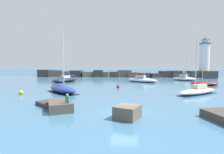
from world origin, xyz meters
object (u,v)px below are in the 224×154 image
at_px(lighthouse, 205,60).
at_px(sailboat_moored_0, 65,80).
at_px(sailboat_moored_5, 184,78).
at_px(sailboat_moored_2, 204,83).
at_px(sailboat_moored_3, 142,80).
at_px(mooring_buoy_far_side, 118,86).
at_px(person_on_rocks, 67,102).
at_px(sailboat_moored_4, 198,91).
at_px(mooring_buoy_orange_near, 21,92).
at_px(sailboat_moored_1, 62,89).

bearing_deg(lighthouse, sailboat_moored_0, -154.27).
bearing_deg(sailboat_moored_5, sailboat_moored_2, -88.47).
distance_m(sailboat_moored_3, mooring_buoy_far_side, 12.75).
bearing_deg(mooring_buoy_far_side, person_on_rocks, -103.46).
bearing_deg(person_on_rocks, sailboat_moored_4, 34.10).
height_order(sailboat_moored_2, mooring_buoy_orange_near, sailboat_moored_2).
xyz_separation_m(sailboat_moored_3, sailboat_moored_4, (6.65, -17.79, -0.09)).
bearing_deg(lighthouse, sailboat_moored_4, -115.04).
bearing_deg(lighthouse, sailboat_moored_2, -113.85).
relative_size(sailboat_moored_3, sailboat_moored_5, 1.05).
relative_size(sailboat_moored_0, sailboat_moored_1, 0.90).
xyz_separation_m(sailboat_moored_4, person_on_rocks, (-16.58, -11.22, 0.45)).
height_order(lighthouse, mooring_buoy_far_side, lighthouse).
height_order(sailboat_moored_3, mooring_buoy_orange_near, sailboat_moored_3).
bearing_deg(sailboat_moored_1, mooring_buoy_orange_near, -161.59).
distance_m(sailboat_moored_2, sailboat_moored_3, 14.14).
xyz_separation_m(sailboat_moored_0, sailboat_moored_5, (32.21, 6.85, -0.01)).
distance_m(sailboat_moored_2, person_on_rocks, 32.28).
bearing_deg(person_on_rocks, lighthouse, 55.02).
relative_size(lighthouse, sailboat_moored_4, 1.73).
xyz_separation_m(sailboat_moored_0, sailboat_moored_3, (19.74, 1.41, 0.01)).
relative_size(mooring_buoy_far_side, person_on_rocks, 0.47).
bearing_deg(sailboat_moored_1, sailboat_moored_2, 23.11).
height_order(sailboat_moored_3, person_on_rocks, sailboat_moored_3).
bearing_deg(sailboat_moored_0, lighthouse, 25.73).
bearing_deg(sailboat_moored_5, sailboat_moored_3, -156.41).
distance_m(sailboat_moored_1, person_on_rocks, 12.20).
distance_m(sailboat_moored_1, sailboat_moored_5, 35.51).
relative_size(sailboat_moored_2, sailboat_moored_3, 0.94).
bearing_deg(mooring_buoy_far_side, sailboat_moored_2, 16.06).
xyz_separation_m(sailboat_moored_4, mooring_buoy_orange_near, (-26.88, -1.83, -0.22)).
height_order(sailboat_moored_4, person_on_rocks, sailboat_moored_4).
height_order(lighthouse, sailboat_moored_5, lighthouse).
bearing_deg(sailboat_moored_1, sailboat_moored_0, 107.95).
bearing_deg(sailboat_moored_0, sailboat_moored_2, -8.16).
xyz_separation_m(lighthouse, sailboat_moored_3, (-24.20, -19.77, -5.51)).
relative_size(sailboat_moored_1, sailboat_moored_3, 1.19).
distance_m(sailboat_moored_4, person_on_rocks, 20.02).
distance_m(sailboat_moored_1, sailboat_moored_4, 21.11).
relative_size(mooring_buoy_orange_near, mooring_buoy_far_side, 1.05).
bearing_deg(sailboat_moored_0, sailboat_moored_4, -31.83).
distance_m(sailboat_moored_3, person_on_rocks, 30.67).
bearing_deg(sailboat_moored_2, sailboat_moored_5, 91.53).
distance_m(lighthouse, person_on_rocks, 59.76).
distance_m(mooring_buoy_orange_near, person_on_rocks, 13.96).
bearing_deg(person_on_rocks, sailboat_moored_2, 45.30).
relative_size(sailboat_moored_5, mooring_buoy_orange_near, 8.84).
bearing_deg(sailboat_moored_3, sailboat_moored_1, -129.26).
distance_m(lighthouse, sailboat_moored_3, 31.73).
xyz_separation_m(sailboat_moored_0, mooring_buoy_far_side, (14.03, -9.99, -0.31)).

